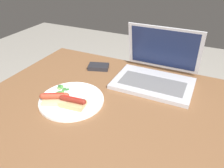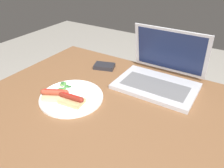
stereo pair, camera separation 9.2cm
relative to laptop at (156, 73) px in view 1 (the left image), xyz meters
name	(u,v)px [view 1 (the left image)]	position (x,y,z in m)	size (l,w,h in m)	color
desk	(106,128)	(-0.12, -0.29, -0.15)	(1.09, 0.90, 0.76)	brown
laptop	(156,73)	(0.00, 0.00, 0.00)	(0.36, 0.29, 0.24)	#B7B7BC
plate	(72,100)	(-0.27, -0.31, -0.04)	(0.27, 0.27, 0.02)	white
sausage_toast_left	(73,102)	(-0.24, -0.35, -0.02)	(0.11, 0.07, 0.04)	tan
sausage_toast_middle	(55,98)	(-0.32, -0.36, -0.01)	(0.12, 0.10, 0.05)	#D6B784
salad_pile	(61,88)	(-0.36, -0.27, -0.03)	(0.07, 0.08, 0.01)	#2D662D
external_drive	(99,67)	(-0.31, 0.00, -0.03)	(0.12, 0.10, 0.02)	#232328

